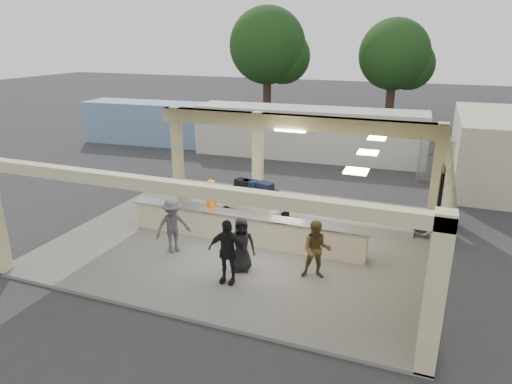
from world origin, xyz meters
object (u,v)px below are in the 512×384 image
at_px(drum_fan, 423,222).
at_px(passenger_d, 241,245).
at_px(container_blue, 162,123).
at_px(passenger_a, 317,250).
at_px(baggage_counter, 243,228).
at_px(passenger_b, 227,251).
at_px(luggage_cart, 254,197).
at_px(container_white, 308,133).
at_px(passenger_c, 173,226).
at_px(car_white_a, 495,152).
at_px(baggage_handler, 211,203).
at_px(car_dark, 444,145).

bearing_deg(drum_fan, passenger_d, -97.43).
bearing_deg(container_blue, passenger_a, -49.48).
height_order(baggage_counter, passenger_d, passenger_d).
bearing_deg(passenger_b, luggage_cart, 98.72).
relative_size(container_white, container_blue, 1.28).
xyz_separation_m(baggage_counter, passenger_c, (-1.76, -1.45, 0.39)).
bearing_deg(car_white_a, passenger_a, 159.23).
xyz_separation_m(baggage_counter, passenger_b, (0.59, -2.56, 0.43)).
bearing_deg(car_white_a, baggage_counter, 148.24).
xyz_separation_m(baggage_handler, passenger_b, (2.17, -3.36, 0.05)).
bearing_deg(baggage_handler, container_blue, -112.39).
bearing_deg(passenger_a, luggage_cart, 119.27).
xyz_separation_m(baggage_handler, container_white, (0.51, 11.26, 0.42)).
height_order(luggage_cart, passenger_d, passenger_d).
xyz_separation_m(drum_fan, baggage_handler, (-7.08, -1.77, 0.34)).
bearing_deg(container_blue, luggage_cart, -48.65).
xyz_separation_m(passenger_a, container_blue, (-13.51, 13.58, 0.35)).
distance_m(car_white_a, container_white, 9.97).
bearing_deg(luggage_cart, passenger_d, -56.01).
height_order(baggage_counter, passenger_c, passenger_c).
relative_size(passenger_d, container_blue, 0.16).
height_order(car_dark, container_white, container_white).
distance_m(luggage_cart, car_dark, 14.58).
distance_m(luggage_cart, car_white_a, 14.96).
xyz_separation_m(luggage_cart, drum_fan, (5.92, 0.48, -0.28)).
bearing_deg(baggage_handler, baggage_counter, 91.93).
relative_size(passenger_c, container_blue, 0.17).
distance_m(baggage_counter, passenger_b, 2.66).
relative_size(baggage_counter, container_blue, 0.82).
bearing_deg(passenger_a, passenger_c, 167.00).
xyz_separation_m(passenger_b, passenger_c, (-2.35, 1.10, -0.05)).
bearing_deg(baggage_handler, passenger_b, 61.59).
bearing_deg(passenger_a, container_white, 92.92).
distance_m(drum_fan, container_blue, 18.83).
xyz_separation_m(drum_fan, container_white, (-6.57, 9.49, 0.76)).
relative_size(passenger_a, car_dark, 0.44).
relative_size(drum_fan, passenger_c, 0.57).
distance_m(baggage_handler, passenger_c, 2.26).
height_order(passenger_b, container_blue, container_blue).
bearing_deg(container_blue, baggage_handler, -55.49).
relative_size(car_dark, container_blue, 0.38).
distance_m(passenger_d, container_white, 13.99).
distance_m(baggage_counter, drum_fan, 6.07).
distance_m(drum_fan, car_dark, 12.53).
relative_size(drum_fan, passenger_a, 0.59).
relative_size(baggage_counter, passenger_c, 4.70).
xyz_separation_m(car_dark, container_white, (-7.26, -3.02, 0.75)).
bearing_deg(passenger_a, car_white_a, 55.97).
relative_size(passenger_b, passenger_c, 1.05).
bearing_deg(baggage_counter, container_white, 95.08).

